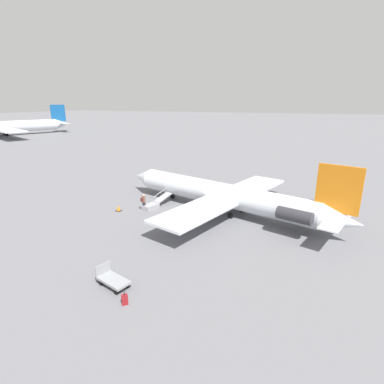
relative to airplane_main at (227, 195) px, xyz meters
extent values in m
plane|color=slate|center=(0.84, -0.23, -1.93)|extent=(600.00, 600.00, 0.00)
cylinder|color=silver|center=(0.84, -0.23, -0.03)|extent=(20.79, 7.84, 2.46)
cone|color=silver|center=(12.21, -3.31, -0.03)|extent=(3.24, 3.04, 2.41)
cone|color=silver|center=(-10.78, 2.93, -0.03)|extent=(3.72, 3.17, 2.41)
cube|color=orange|center=(-10.16, 2.76, 2.56)|extent=(3.38, 1.09, 3.94)
cube|color=silver|center=(-10.49, 2.85, 0.22)|extent=(3.23, 7.04, 0.12)
cube|color=silver|center=(1.30, 5.46, -0.21)|extent=(6.10, 9.49, 0.25)
cube|color=silver|center=(-1.64, -5.37, -0.21)|extent=(6.10, 9.49, 0.25)
cylinder|color=#2D2D33|center=(-7.07, 3.71, 0.16)|extent=(3.14, 1.84, 1.11)
cylinder|color=#2D2D33|center=(-7.98, 0.37, 0.16)|extent=(3.14, 1.84, 1.11)
cylinder|color=black|center=(7.38, -2.00, -1.63)|extent=(0.63, 0.31, 0.61)
cylinder|color=#2D2D33|center=(7.38, -2.00, -1.23)|extent=(0.11, 0.11, 0.19)
cylinder|color=black|center=(-0.89, 1.39, -1.63)|extent=(0.63, 0.31, 0.61)
cylinder|color=#2D2D33|center=(-0.89, 1.39, -1.23)|extent=(0.11, 0.11, 0.19)
cylinder|color=black|center=(-1.47, -0.75, -1.63)|extent=(0.63, 0.31, 0.61)
cylinder|color=#2D2D33|center=(-1.47, -0.75, -1.23)|extent=(0.11, 0.11, 0.19)
cone|color=silver|center=(85.17, -60.27, 1.08)|extent=(5.34, 6.07, 3.81)
cube|color=#145193|center=(85.52, -59.32, 5.16)|extent=(2.19, 5.21, 6.22)
cube|color=silver|center=(85.33, -59.83, 1.47)|extent=(11.02, 5.99, 0.19)
cube|color=silver|center=(82.51, -35.66, 0.79)|extent=(19.31, 12.22, 0.39)
cylinder|color=black|center=(90.50, -40.97, -1.45)|extent=(0.56, 0.99, 0.96)
cylinder|color=gray|center=(90.50, -40.97, -0.82)|extent=(0.17, 0.17, 0.30)
cylinder|color=black|center=(93.78, -42.19, -1.45)|extent=(0.56, 0.99, 0.96)
cylinder|color=gray|center=(93.78, -42.19, -0.82)|extent=(0.17, 0.17, 0.30)
cube|color=#99999E|center=(7.97, 2.17, -1.68)|extent=(1.53, 2.03, 0.50)
cube|color=#99999E|center=(7.45, 0.24, -1.13)|extent=(1.45, 2.39, 0.72)
cube|color=#99999E|center=(7.88, 0.12, -0.63)|extent=(0.64, 2.15, 0.67)
cube|color=#23232D|center=(8.46, 2.67, -1.51)|extent=(0.27, 0.32, 0.85)
cylinder|color=brown|center=(8.46, 2.67, -0.76)|extent=(0.36, 0.36, 0.65)
sphere|color=tan|center=(8.46, 2.67, -0.31)|extent=(0.24, 0.24, 0.24)
cube|color=#592323|center=(8.53, 2.93, -0.73)|extent=(0.32, 0.25, 0.44)
cube|color=gray|center=(2.62, 15.57, -1.49)|extent=(2.41, 1.63, 0.16)
cube|color=gray|center=(3.63, 15.30, -1.06)|extent=(0.36, 1.08, 0.70)
cylinder|color=black|center=(3.47, 15.79, -1.75)|extent=(0.38, 0.21, 0.36)
cylinder|color=black|center=(3.25, 14.94, -1.75)|extent=(0.38, 0.21, 0.36)
cylinder|color=black|center=(1.99, 16.19, -1.75)|extent=(0.38, 0.21, 0.36)
cylinder|color=black|center=(1.76, 15.34, -1.75)|extent=(0.38, 0.21, 0.36)
cube|color=maroon|center=(0.92, 16.77, -1.61)|extent=(0.41, 0.41, 0.64)
cube|color=black|center=(0.92, 16.77, -1.17)|extent=(0.11, 0.11, 0.24)
cube|color=black|center=(10.80, 4.10, -1.92)|extent=(0.57, 0.57, 0.03)
cone|color=orange|center=(10.80, 4.10, -1.62)|extent=(0.44, 0.44, 0.63)
camera|label=1|loc=(-8.51, 28.74, 9.34)|focal=28.00mm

